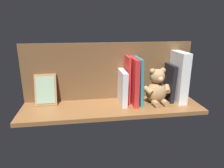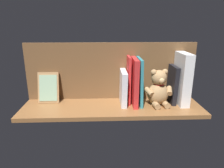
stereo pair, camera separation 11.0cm
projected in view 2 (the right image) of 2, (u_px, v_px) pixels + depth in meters
ground_plane at (112, 107)px, 113.90cm from camera, size 98.58×28.34×2.20cm
shelf_back_panel at (111, 71)px, 120.05cm from camera, size 98.58×1.50×33.44cm
dictionary_thick_white at (182, 79)px, 113.32cm from camera, size 5.09×16.28×28.71cm
book_0 at (172, 84)px, 115.79cm from camera, size 2.93×13.22×21.33cm
teddy_bear at (158, 89)px, 112.61cm from camera, size 16.32×14.04×20.29cm
book_1 at (140, 81)px, 113.13cm from camera, size 2.28×15.77×25.96cm
book_2 at (134, 82)px, 112.42cm from camera, size 2.56×17.00×25.99cm
book_3 at (129, 80)px, 114.79cm from camera, size 1.34×11.62×26.56cm
book_4 at (123, 88)px, 113.86cm from camera, size 3.21×15.65×18.99cm
picture_frame_leaning at (48, 88)px, 116.76cm from camera, size 11.83×5.91×17.40cm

